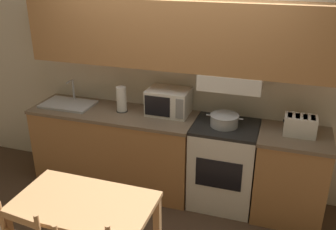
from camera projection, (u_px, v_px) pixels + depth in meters
ground_plane at (178, 178)px, 4.53m from camera, size 16.00×16.00×0.00m
wall_back at (179, 57)px, 3.87m from camera, size 5.57×0.38×2.55m
lower_counter_main at (115, 148)px, 4.28m from camera, size 1.84×0.61×0.91m
lower_counter_right_stub at (290, 176)px, 3.73m from camera, size 0.68×0.61×0.91m
stove_range at (223, 165)px, 3.93m from camera, size 0.65×0.58×0.91m
cooking_pot at (224, 120)px, 3.72m from camera, size 0.37×0.29×0.12m
microwave at (169, 102)px, 3.98m from camera, size 0.44×0.33×0.27m
toaster at (300, 125)px, 3.53m from camera, size 0.31×0.19×0.19m
sink_basin at (68, 104)px, 4.26m from camera, size 0.58×0.37×0.27m
paper_towel_roll at (121, 99)px, 4.05m from camera, size 0.12×0.12×0.28m
dining_table at (85, 215)px, 2.88m from camera, size 1.07×0.62×0.76m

